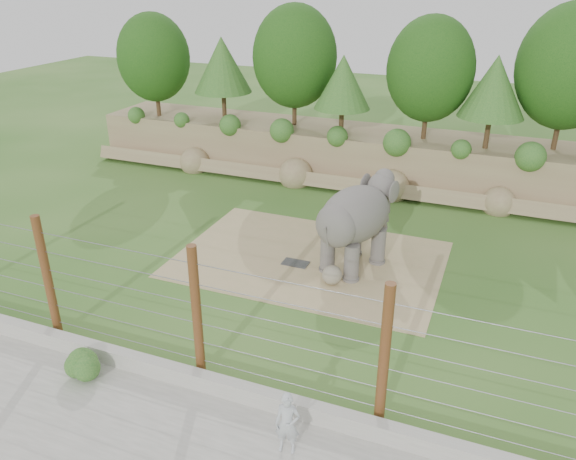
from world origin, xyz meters
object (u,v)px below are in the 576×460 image
at_px(elephant, 355,227).
at_px(barrier_fence, 197,313).
at_px(stone_ball, 332,275).
at_px(zookeeper, 287,423).

height_order(elephant, barrier_fence, barrier_fence).
bearing_deg(barrier_fence, stone_ball, 72.70).
relative_size(stone_ball, zookeeper, 0.44).
xyz_separation_m(elephant, zookeeper, (1.02, -9.19, -0.84)).
height_order(elephant, zookeeper, elephant).
height_order(elephant, stone_ball, elephant).
xyz_separation_m(elephant, barrier_fence, (-2.20, -7.56, 0.35)).
relative_size(barrier_fence, zookeeper, 12.56).
relative_size(stone_ball, barrier_fence, 0.04).
distance_m(elephant, stone_ball, 2.03).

